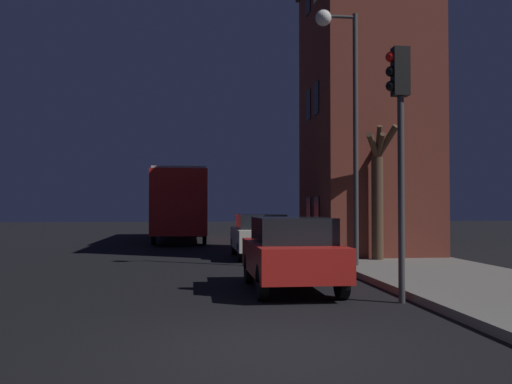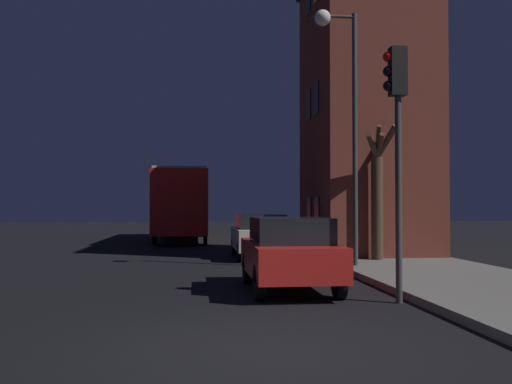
{
  "view_description": "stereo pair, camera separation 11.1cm",
  "coord_description": "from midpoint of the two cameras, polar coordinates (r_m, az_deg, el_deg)",
  "views": [
    {
      "loc": [
        -0.97,
        -7.06,
        1.76
      ],
      "look_at": [
        1.23,
        12.46,
        2.27
      ],
      "focal_mm": 40.0,
      "sensor_mm": 36.0,
      "label": 1
    },
    {
      "loc": [
        -0.86,
        -7.07,
        1.76
      ],
      "look_at": [
        1.23,
        12.46,
        2.27
      ],
      "focal_mm": 40.0,
      "sensor_mm": 36.0,
      "label": 2
    }
  ],
  "objects": [
    {
      "name": "bus",
      "position": [
        30.21,
        -7.64,
        -0.78
      ],
      "size": [
        2.54,
        10.7,
        3.56
      ],
      "color": "red",
      "rests_on": "ground"
    },
    {
      "name": "car_mid_lane",
      "position": [
        19.73,
        0.21,
        -4.31
      ],
      "size": [
        1.74,
        4.12,
        1.5
      ],
      "color": "beige",
      "rests_on": "ground"
    },
    {
      "name": "streetlamp",
      "position": [
        16.15,
        8.47,
        10.18
      ],
      "size": [
        1.19,
        0.45,
        7.04
      ],
      "color": "#38383A",
      "rests_on": "sidewalk"
    },
    {
      "name": "bare_tree",
      "position": [
        17.73,
        11.93,
        0.18
      ],
      "size": [
        1.08,
        1.62,
        4.1
      ],
      "color": "#473323",
      "rests_on": "sidewalk"
    },
    {
      "name": "ground_plane",
      "position": [
        7.34,
        0.93,
        -15.34
      ],
      "size": [
        120.0,
        120.0,
        0.0
      ],
      "primitive_type": "plane",
      "color": "black"
    },
    {
      "name": "brick_building",
      "position": [
        21.0,
        10.74,
        8.11
      ],
      "size": [
        4.09,
        5.4,
        10.16
      ],
      "color": "brown",
      "rests_on": "sidewalk"
    },
    {
      "name": "car_near_lane",
      "position": [
        12.04,
        3.27,
        -6.01
      ],
      "size": [
        1.71,
        3.84,
        1.53
      ],
      "color": "#B21E19",
      "rests_on": "ground"
    },
    {
      "name": "traffic_light",
      "position": [
        10.87,
        13.83,
        7.0
      ],
      "size": [
        0.43,
        0.24,
        4.7
      ],
      "color": "#38383A",
      "rests_on": "ground"
    }
  ]
}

